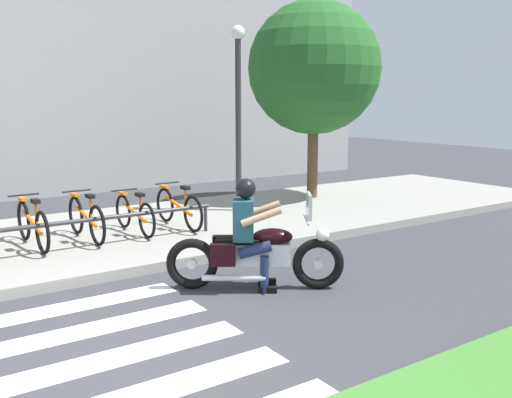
% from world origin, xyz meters
% --- Properties ---
extents(ground_plane, '(48.00, 48.00, 0.00)m').
position_xyz_m(ground_plane, '(0.00, 0.00, 0.00)').
color(ground_plane, '#38383D').
extents(sidewalk, '(24.00, 4.40, 0.15)m').
position_xyz_m(sidewalk, '(0.00, 4.46, 0.07)').
color(sidewalk, gray).
rests_on(sidewalk, ground).
extents(crosswalk_stripe_1, '(2.80, 0.40, 0.01)m').
position_xyz_m(crosswalk_stripe_1, '(-0.04, -0.80, 0.00)').
color(crosswalk_stripe_1, white).
rests_on(crosswalk_stripe_1, ground).
extents(crosswalk_stripe_2, '(2.80, 0.40, 0.01)m').
position_xyz_m(crosswalk_stripe_2, '(-0.04, 0.00, 0.00)').
color(crosswalk_stripe_2, white).
rests_on(crosswalk_stripe_2, ground).
extents(crosswalk_stripe_3, '(2.80, 0.40, 0.01)m').
position_xyz_m(crosswalk_stripe_3, '(-0.04, 0.80, 0.00)').
color(crosswalk_stripe_3, white).
rests_on(crosswalk_stripe_3, ground).
extents(crosswalk_stripe_4, '(2.80, 0.40, 0.01)m').
position_xyz_m(crosswalk_stripe_4, '(-0.04, 1.60, 0.00)').
color(crosswalk_stripe_4, white).
rests_on(crosswalk_stripe_4, ground).
extents(motorcycle, '(1.99, 1.40, 1.26)m').
position_xyz_m(motorcycle, '(2.27, 0.92, 0.47)').
color(motorcycle, black).
rests_on(motorcycle, ground).
extents(rider, '(0.77, 0.73, 1.46)m').
position_xyz_m(rider, '(2.21, 0.96, 0.84)').
color(rider, '#1E4C59').
rests_on(rider, ground).
extents(bicycle_3, '(0.48, 1.72, 0.80)m').
position_xyz_m(bicycle_3, '(0.25, 4.15, 0.51)').
color(bicycle_3, black).
rests_on(bicycle_3, sidewalk).
extents(bicycle_4, '(0.48, 1.65, 0.79)m').
position_xyz_m(bicycle_4, '(1.09, 4.15, 0.51)').
color(bicycle_4, black).
rests_on(bicycle_4, sidewalk).
extents(bicycle_5, '(0.48, 1.58, 0.73)m').
position_xyz_m(bicycle_5, '(1.93, 4.15, 0.49)').
color(bicycle_5, black).
rests_on(bicycle_5, sidewalk).
extents(bicycle_6, '(0.48, 1.70, 0.78)m').
position_xyz_m(bicycle_6, '(2.77, 4.15, 0.51)').
color(bicycle_6, black).
rests_on(bicycle_6, sidewalk).
extents(bike_rack, '(5.65, 0.07, 0.49)m').
position_xyz_m(bike_rack, '(0.25, 3.59, 0.58)').
color(bike_rack, '#333338').
rests_on(bike_rack, sidewalk).
extents(street_lamp, '(0.28, 0.28, 3.88)m').
position_xyz_m(street_lamp, '(4.51, 4.86, 2.38)').
color(street_lamp, '#2D2D33').
rests_on(street_lamp, ground).
extents(tree_near_rack, '(3.03, 3.03, 4.66)m').
position_xyz_m(tree_near_rack, '(6.82, 5.26, 3.13)').
color(tree_near_rack, brown).
rests_on(tree_near_rack, ground).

